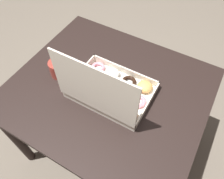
{
  "coord_description": "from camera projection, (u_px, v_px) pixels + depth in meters",
  "views": [
    {
      "loc": [
        -0.35,
        0.58,
        1.62
      ],
      "look_at": [
        -0.03,
        0.01,
        0.73
      ],
      "focal_mm": 35.0,
      "sensor_mm": 36.0,
      "label": 1
    }
  ],
  "objects": [
    {
      "name": "ground_plane",
      "position": [
        110.0,
        142.0,
        1.7
      ],
      "size": [
        8.0,
        8.0,
        0.0
      ],
      "primitive_type": "plane",
      "color": "#6B6054"
    },
    {
      "name": "dining_table",
      "position": [
        109.0,
        99.0,
        1.22
      ],
      "size": [
        1.0,
        0.87,
        0.7
      ],
      "color": "black",
      "rests_on": "ground_plane"
    },
    {
      "name": "coffee_mug",
      "position": [
        58.0,
        68.0,
        1.16
      ],
      "size": [
        0.09,
        0.09,
        0.09
      ],
      "color": "#A3382D",
      "rests_on": "dining_table"
    },
    {
      "name": "donut_box",
      "position": [
        110.0,
        90.0,
        1.06
      ],
      "size": [
        0.4,
        0.3,
        0.33
      ],
      "color": "silver",
      "rests_on": "dining_table"
    }
  ]
}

